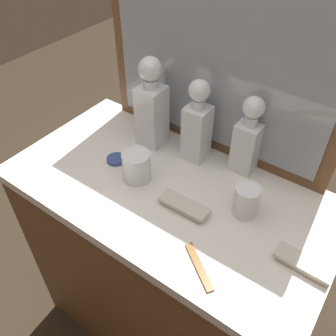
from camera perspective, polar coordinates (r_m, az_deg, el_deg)
ground_plane at (r=1.88m, az=0.00°, el=-23.16°), size 6.00×6.00×0.00m
dresser at (r=1.48m, az=0.00°, el=-15.67°), size 1.03×0.55×0.92m
dresser_mirror at (r=1.10m, az=8.26°, el=18.25°), size 0.81×0.03×0.71m
crystal_decanter_far_right at (r=1.16m, az=4.62°, el=6.30°), size 0.08×0.08×0.29m
crystal_decanter_front at (r=1.14m, az=12.48°, el=4.04°), size 0.07×0.07×0.27m
crystal_decanter_center at (r=1.22m, az=-2.61°, el=9.05°), size 0.09×0.09×0.32m
crystal_tumbler_far_right at (r=1.04m, az=12.30°, el=-5.27°), size 0.07×0.07×0.10m
crystal_tumbler_far_left at (r=1.12m, az=-5.01°, el=0.13°), size 0.09×0.09×0.10m
silver_brush_rear at (r=0.99m, az=20.75°, el=-14.08°), size 0.14×0.05×0.02m
silver_brush_right at (r=1.05m, az=2.55°, el=-6.08°), size 0.15×0.06×0.02m
porcelain_dish at (r=1.22m, az=-8.19°, el=1.45°), size 0.06×0.06×0.01m
tortoiseshell_comb at (r=0.94m, az=4.94°, el=-15.33°), size 0.13×0.10×0.01m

